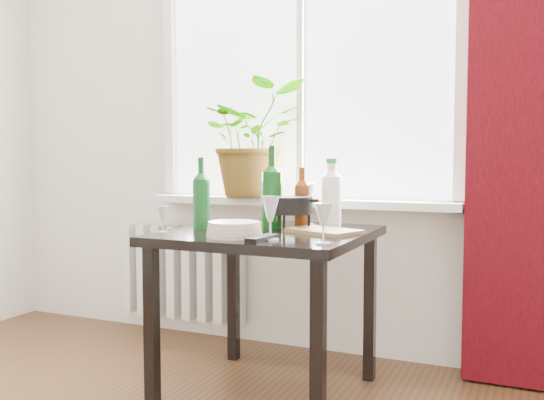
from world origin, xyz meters
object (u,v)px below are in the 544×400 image
at_px(wineglass_back_center, 306,204).
at_px(tv_remote, 262,238).
at_px(potted_plant, 254,140).
at_px(wineglass_back_left, 267,205).
at_px(bottle_amber, 302,197).
at_px(wineglass_front_left, 163,219).
at_px(table, 268,251).
at_px(wineglass_front_right, 270,218).
at_px(cutting_board, 323,231).
at_px(plate_stack, 234,229).
at_px(fondue_pot, 291,213).
at_px(cleaning_bottle, 331,191).
at_px(wineglass_far_right, 323,223).
at_px(wine_bottle_left, 201,192).
at_px(wine_bottle_right, 272,186).
at_px(radiator, 182,272).

height_order(wineglass_back_center, tv_remote, wineglass_back_center).
bearing_deg(potted_plant, wineglass_back_left, -55.08).
bearing_deg(bottle_amber, wineglass_front_left, -137.54).
relative_size(table, wineglass_front_right, 4.81).
bearing_deg(cutting_board, plate_stack, -135.89).
bearing_deg(fondue_pot, wineglass_front_left, -130.56).
bearing_deg(wineglass_back_center, wineglass_front_right, -83.53).
bearing_deg(cleaning_bottle, wineglass_front_right, -96.01).
distance_m(table, wineglass_far_right, 0.49).
bearing_deg(fondue_pot, bottle_amber, 98.44).
distance_m(wineglass_back_left, wineglass_front_left, 0.57).
bearing_deg(tv_remote, fondue_pot, 100.02).
bearing_deg(cleaning_bottle, wineglass_back_center, -175.89).
height_order(wineglass_front_right, wineglass_back_center, wineglass_back_center).
bearing_deg(cleaning_bottle, wineglass_front_left, -136.91).
height_order(wine_bottle_left, wine_bottle_right, wine_bottle_right).
height_order(plate_stack, cutting_board, plate_stack).
height_order(wineglass_front_right, tv_remote, wineglass_front_right).
xyz_separation_m(radiator, fondue_pot, (0.93, -0.55, 0.43)).
bearing_deg(tv_remote, wineglass_far_right, 8.31).
relative_size(potted_plant, wine_bottle_left, 1.92).
distance_m(cleaning_bottle, plate_stack, 0.60).
bearing_deg(wineglass_back_center, plate_stack, -101.74).
bearing_deg(wineglass_back_center, wine_bottle_right, -117.89).
xyz_separation_m(potted_plant, wine_bottle_right, (0.32, -0.48, -0.23)).
height_order(bottle_amber, wineglass_back_center, bottle_amber).
xyz_separation_m(wine_bottle_left, wineglass_far_right, (0.67, -0.25, -0.09)).
distance_m(cleaning_bottle, tv_remote, 0.62).
xyz_separation_m(bottle_amber, wineglass_front_left, (-0.47, -0.43, -0.08)).
bearing_deg(wine_bottle_left, wineglass_front_left, -108.87).
relative_size(radiator, cleaning_bottle, 2.44).
relative_size(radiator, wineglass_front_right, 4.53).
height_order(radiator, table, table).
bearing_deg(fondue_pot, wine_bottle_right, -178.00).
xyz_separation_m(wineglass_far_right, tv_remote, (-0.24, -0.02, -0.07)).
bearing_deg(plate_stack, wineglass_front_right, -9.88).
distance_m(wineglass_front_right, wineglass_back_center, 0.56).
bearing_deg(cleaning_bottle, fondue_pot, -118.49).
height_order(table, bottle_amber, bottle_amber).
bearing_deg(plate_stack, tv_remote, -21.91).
distance_m(wineglass_back_center, plate_stack, 0.55).
height_order(wineglass_front_left, cutting_board, wineglass_front_left).
height_order(table, tv_remote, tv_remote).
distance_m(cleaning_bottle, wineglass_back_center, 0.14).
relative_size(wine_bottle_right, wineglass_back_center, 1.87).
relative_size(potted_plant, plate_stack, 2.77).
bearing_deg(radiator, wineglass_front_left, -62.03).
distance_m(wineglass_far_right, wineglass_front_left, 0.74).
height_order(wineglass_far_right, cutting_board, wineglass_far_right).
distance_m(potted_plant, tv_remote, 1.09).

